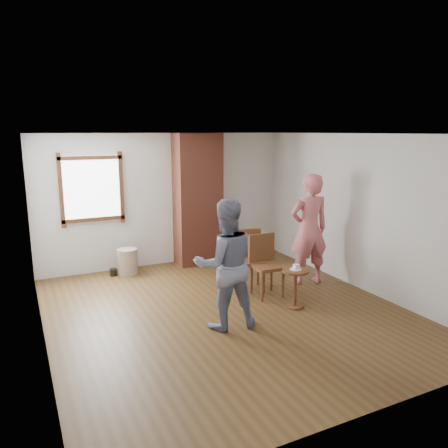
{
  "coord_description": "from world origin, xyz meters",
  "views": [
    {
      "loc": [
        -2.69,
        -5.46,
        2.64
      ],
      "look_at": [
        0.35,
        0.8,
        1.15
      ],
      "focal_mm": 35.0,
      "sensor_mm": 36.0,
      "label": 1
    }
  ],
  "objects_px": {
    "side_table": "(295,282)",
    "person_pink": "(309,230)",
    "stoneware_crock": "(128,261)",
    "dining_chair_left": "(249,256)",
    "man": "(225,264)",
    "dining_chair_right": "(265,261)"
  },
  "relations": [
    {
      "from": "side_table",
      "to": "person_pink",
      "type": "relative_size",
      "value": 0.31
    },
    {
      "from": "stoneware_crock",
      "to": "dining_chair_left",
      "type": "height_order",
      "value": "dining_chair_left"
    },
    {
      "from": "stoneware_crock",
      "to": "man",
      "type": "relative_size",
      "value": 0.27
    },
    {
      "from": "stoneware_crock",
      "to": "man",
      "type": "bearing_deg",
      "value": -76.96
    },
    {
      "from": "dining_chair_right",
      "to": "side_table",
      "type": "distance_m",
      "value": 0.7
    },
    {
      "from": "dining_chair_right",
      "to": "side_table",
      "type": "relative_size",
      "value": 1.66
    },
    {
      "from": "side_table",
      "to": "man",
      "type": "height_order",
      "value": "man"
    },
    {
      "from": "side_table",
      "to": "man",
      "type": "bearing_deg",
      "value": -173.74
    },
    {
      "from": "dining_chair_left",
      "to": "man",
      "type": "bearing_deg",
      "value": -115.59
    },
    {
      "from": "man",
      "to": "dining_chair_right",
      "type": "bearing_deg",
      "value": -134.59
    },
    {
      "from": "stoneware_crock",
      "to": "man",
      "type": "height_order",
      "value": "man"
    },
    {
      "from": "stoneware_crock",
      "to": "dining_chair_right",
      "type": "distance_m",
      "value": 2.71
    },
    {
      "from": "stoneware_crock",
      "to": "person_pink",
      "type": "distance_m",
      "value": 3.4
    },
    {
      "from": "stoneware_crock",
      "to": "person_pink",
      "type": "height_order",
      "value": "person_pink"
    },
    {
      "from": "side_table",
      "to": "person_pink",
      "type": "bearing_deg",
      "value": 44.24
    },
    {
      "from": "stoneware_crock",
      "to": "side_table",
      "type": "distance_m",
      "value": 3.31
    },
    {
      "from": "stoneware_crock",
      "to": "dining_chair_left",
      "type": "bearing_deg",
      "value": -45.19
    },
    {
      "from": "dining_chair_left",
      "to": "person_pink",
      "type": "distance_m",
      "value": 1.16
    },
    {
      "from": "stoneware_crock",
      "to": "man",
      "type": "distance_m",
      "value": 2.98
    },
    {
      "from": "side_table",
      "to": "stoneware_crock",
      "type": "bearing_deg",
      "value": 125.16
    },
    {
      "from": "dining_chair_right",
      "to": "side_table",
      "type": "bearing_deg",
      "value": -76.48
    },
    {
      "from": "man",
      "to": "person_pink",
      "type": "xyz_separation_m",
      "value": [
        2.08,
        0.95,
        0.08
      ]
    }
  ]
}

